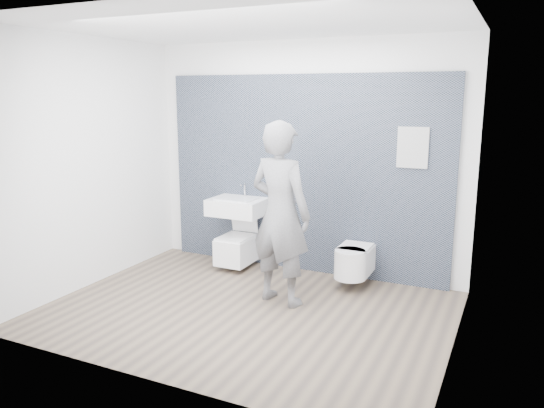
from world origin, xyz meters
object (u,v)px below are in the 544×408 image
at_px(washbasin, 238,206).
at_px(toilet_square, 237,248).
at_px(toilet_rounded, 353,261).
at_px(visitor, 280,214).

height_order(washbasin, toilet_square, washbasin).
relative_size(toilet_square, toilet_rounded, 1.22).
distance_m(washbasin, visitor, 1.27).
height_order(toilet_rounded, visitor, visitor).
distance_m(washbasin, toilet_square, 0.53).
bearing_deg(toilet_square, toilet_rounded, -1.33).
bearing_deg(visitor, washbasin, -29.22).
xyz_separation_m(washbasin, toilet_square, (0.00, -0.02, -0.53)).
distance_m(toilet_square, visitor, 1.43).
xyz_separation_m(toilet_square, visitor, (0.96, -0.80, 0.70)).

